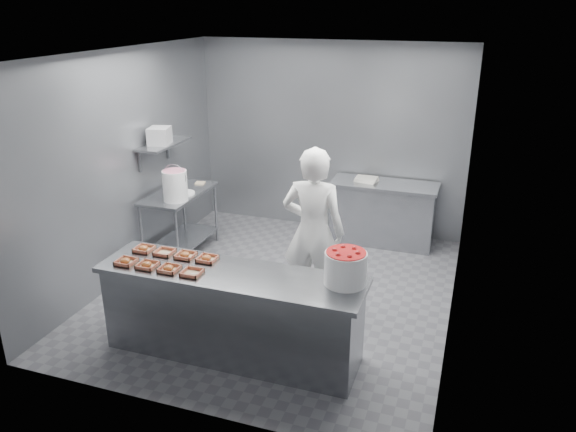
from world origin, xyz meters
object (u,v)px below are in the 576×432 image
(back_counter, at_px, (383,213))
(tray_3, at_px, (192,273))
(prep_table, at_px, (180,214))
(tray_0, at_px, (126,261))
(tray_5, at_px, (165,252))
(appliance, at_px, (160,136))
(service_counter, at_px, (232,313))
(tray_2, at_px, (169,269))
(glaze_bucket, at_px, (175,185))
(worker, at_px, (313,232))
(tray_6, at_px, (185,255))
(tray_1, at_px, (147,265))
(strawberry_tub, at_px, (346,267))
(tray_7, at_px, (207,259))
(tray_4, at_px, (144,249))

(back_counter, height_order, tray_3, tray_3)
(prep_table, height_order, back_counter, same)
(tray_0, bearing_deg, prep_table, 106.05)
(tray_5, xyz_separation_m, appliance, (-1.02, 1.71, 0.75))
(tray_0, bearing_deg, tray_3, 0.00)
(service_counter, distance_m, tray_3, 0.59)
(back_counter, bearing_deg, tray_0, -119.68)
(tray_0, relative_size, tray_2, 1.00)
(tray_3, height_order, glaze_bucket, glaze_bucket)
(tray_3, distance_m, worker, 1.49)
(prep_table, xyz_separation_m, tray_6, (1.09, -1.79, 0.33))
(service_counter, relative_size, tray_2, 13.88)
(tray_1, xyz_separation_m, tray_2, (0.24, 0.00, 0.00))
(worker, bearing_deg, service_counter, 63.71)
(tray_3, xyz_separation_m, strawberry_tub, (1.40, 0.29, 0.15))
(worker, bearing_deg, prep_table, -23.72)
(tray_7, bearing_deg, tray_4, 180.00)
(back_counter, height_order, tray_5, tray_5)
(strawberry_tub, bearing_deg, tray_0, -172.11)
(appliance, bearing_deg, tray_5, -72.92)
(service_counter, bearing_deg, glaze_bucket, 132.56)
(tray_4, height_order, tray_5, tray_4)
(tray_6, height_order, worker, worker)
(worker, relative_size, appliance, 6.50)
(tray_0, bearing_deg, glaze_bucket, 104.63)
(prep_table, height_order, tray_7, tray_7)
(tray_7, xyz_separation_m, glaze_bucket, (-1.19, 1.49, 0.18))
(glaze_bucket, bearing_deg, worker, -15.58)
(tray_1, height_order, worker, worker)
(service_counter, xyz_separation_m, appliance, (-1.82, 1.87, 1.22))
(tray_1, distance_m, tray_3, 0.48)
(back_counter, distance_m, appliance, 3.29)
(prep_table, relative_size, tray_7, 6.40)
(tray_1, distance_m, tray_5, 0.32)
(tray_1, distance_m, tray_6, 0.40)
(service_counter, xyz_separation_m, tray_3, (-0.32, -0.16, 0.47))
(service_counter, height_order, tray_4, tray_4)
(back_counter, bearing_deg, tray_7, -111.59)
(tray_2, bearing_deg, tray_6, 90.00)
(tray_5, xyz_separation_m, glaze_bucket, (-0.72, 1.49, 0.19))
(tray_1, relative_size, tray_2, 1.00)
(tray_2, relative_size, strawberry_tub, 0.49)
(tray_5, bearing_deg, prep_table, 115.38)
(tray_6, xyz_separation_m, tray_7, (0.24, 0.00, 0.00))
(strawberry_tub, distance_m, appliance, 3.43)
(strawberry_tub, bearing_deg, prep_table, 146.39)
(tray_2, height_order, worker, worker)
(prep_table, bearing_deg, back_counter, 27.01)
(tray_7, bearing_deg, tray_3, -89.45)
(tray_6, height_order, tray_7, same)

